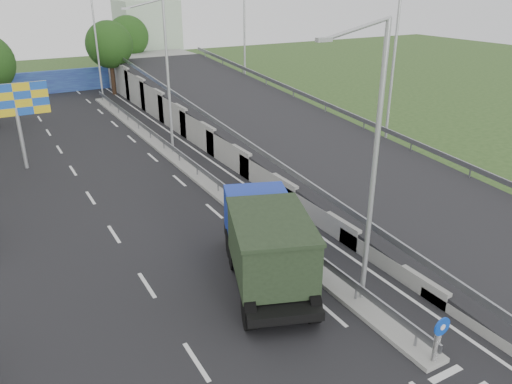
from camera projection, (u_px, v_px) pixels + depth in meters
road_surface at (156, 192)px, 28.72m from camera, size 26.00×90.00×0.04m
median at (180, 162)px, 33.25m from camera, size 1.00×44.00×0.20m
overpass_ramp at (276, 123)px, 36.00m from camera, size 10.00×50.00×3.50m
median_guardrail at (179, 153)px, 33.00m from camera, size 0.09×44.00×0.71m
sign_bollard at (438, 339)px, 15.39m from camera, size 0.64×0.23×1.67m
lamp_post_near at (371, 157)px, 16.64m from camera, size 2.74×0.18×10.08m
lamp_post_mid at (165, 71)px, 32.67m from camera, size 2.74×0.18×10.08m
lamp_post_far at (94, 41)px, 48.71m from camera, size 2.74×0.18×10.08m
blue_wall at (48, 82)px, 53.45m from camera, size 30.00×0.50×2.40m
church at (147, 31)px, 64.60m from camera, size 7.00×7.00×13.80m
billboard at (15, 105)px, 30.79m from camera, size 4.00×0.24×5.50m
tree_median_far at (109, 45)px, 51.41m from camera, size 4.80×4.80×7.60m
tree_ramp_far at (128, 37)px, 58.83m from camera, size 4.80×4.80×7.60m
dump_truck at (266, 241)px, 19.63m from camera, size 4.97×7.76×3.22m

